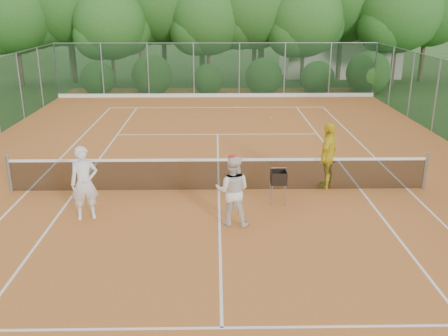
# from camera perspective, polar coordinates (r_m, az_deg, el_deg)

# --- Properties ---
(ground) EXTENTS (120.00, 120.00, 0.00)m
(ground) POSITION_cam_1_polar(r_m,az_deg,el_deg) (14.40, -0.60, -2.64)
(ground) COLOR #244619
(ground) RESTS_ON ground
(clay_court) EXTENTS (18.00, 36.00, 0.02)m
(clay_court) POSITION_cam_1_polar(r_m,az_deg,el_deg) (14.40, -0.60, -2.61)
(clay_court) COLOR #B8682A
(clay_court) RESTS_ON ground
(club_building) EXTENTS (8.00, 5.00, 3.00)m
(club_building) POSITION_cam_1_polar(r_m,az_deg,el_deg) (38.70, 12.87, 12.55)
(club_building) COLOR beige
(club_building) RESTS_ON ground
(tennis_net) EXTENTS (11.97, 0.10, 1.10)m
(tennis_net) POSITION_cam_1_polar(r_m,az_deg,el_deg) (14.22, -0.61, -0.64)
(tennis_net) COLOR gray
(tennis_net) RESTS_ON clay_court
(player_white) EXTENTS (0.78, 0.63, 1.85)m
(player_white) POSITION_cam_1_polar(r_m,az_deg,el_deg) (12.75, -15.66, -1.67)
(player_white) COLOR silver
(player_white) RESTS_ON clay_court
(player_center_grp) EXTENTS (0.94, 0.79, 1.77)m
(player_center_grp) POSITION_cam_1_polar(r_m,az_deg,el_deg) (11.94, 0.99, -2.59)
(player_center_grp) COLOR silver
(player_center_grp) RESTS_ON clay_court
(player_yellow) EXTENTS (0.97, 1.22, 1.94)m
(player_yellow) POSITION_cam_1_polar(r_m,az_deg,el_deg) (14.62, 11.83, 1.39)
(player_yellow) COLOR gold
(player_yellow) RESTS_ON clay_court
(ball_hopper) EXTENTS (0.40, 0.40, 0.92)m
(ball_hopper) POSITION_cam_1_polar(r_m,az_deg,el_deg) (13.28, 6.26, -1.15)
(ball_hopper) COLOR gray
(ball_hopper) RESTS_ON clay_court
(stray_ball_a) EXTENTS (0.07, 0.07, 0.07)m
(stray_ball_a) POSITION_cam_1_polar(r_m,az_deg,el_deg) (23.92, -3.04, 6.05)
(stray_ball_a) COLOR #C2D231
(stray_ball_a) RESTS_ON clay_court
(stray_ball_b) EXTENTS (0.07, 0.07, 0.07)m
(stray_ball_b) POSITION_cam_1_polar(r_m,az_deg,el_deg) (25.93, 1.52, 7.04)
(stray_ball_b) COLOR #B9CD2F
(stray_ball_b) RESTS_ON clay_court
(stray_ball_c) EXTENTS (0.07, 0.07, 0.07)m
(stray_ball_c) POSITION_cam_1_polar(r_m,az_deg,el_deg) (23.47, 5.42, 5.75)
(stray_ball_c) COLOR yellow
(stray_ball_c) RESTS_ON clay_court
(court_markings) EXTENTS (11.03, 23.83, 0.01)m
(court_markings) POSITION_cam_1_polar(r_m,az_deg,el_deg) (14.39, -0.60, -2.56)
(court_markings) COLOR white
(court_markings) RESTS_ON clay_court
(fence_back) EXTENTS (18.07, 0.07, 3.00)m
(fence_back) POSITION_cam_1_polar(r_m,az_deg,el_deg) (28.67, -0.86, 11.11)
(fence_back) COLOR #19381E
(fence_back) RESTS_ON clay_court
(tropical_treeline) EXTENTS (32.10, 8.49, 15.03)m
(tropical_treeline) POSITION_cam_1_polar(r_m,az_deg,el_deg) (33.69, 1.64, 18.33)
(tropical_treeline) COLOR brown
(tropical_treeline) RESTS_ON ground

